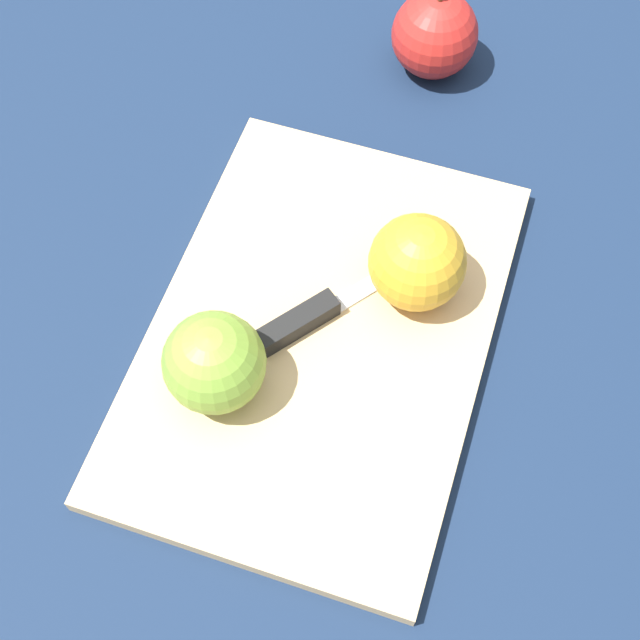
{
  "coord_description": "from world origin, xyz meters",
  "views": [
    {
      "loc": [
        -0.35,
        -0.06,
        0.68
      ],
      "look_at": [
        0.0,
        0.0,
        0.04
      ],
      "focal_mm": 50.0,
      "sensor_mm": 36.0,
      "label": 1
    }
  ],
  "objects_px": {
    "apple_half_right": "(417,262)",
    "knife": "(307,319)",
    "apple_whole": "(435,35)",
    "apple_half_left": "(214,363)"
  },
  "relations": [
    {
      "from": "knife",
      "to": "apple_whole",
      "type": "height_order",
      "value": "apple_whole"
    },
    {
      "from": "apple_half_left",
      "to": "apple_half_right",
      "type": "xyz_separation_m",
      "value": [
        0.12,
        -0.14,
        0.0
      ]
    },
    {
      "from": "apple_half_left",
      "to": "apple_whole",
      "type": "height_order",
      "value": "same"
    },
    {
      "from": "knife",
      "to": "apple_whole",
      "type": "bearing_deg",
      "value": 33.94
    },
    {
      "from": "apple_half_left",
      "to": "knife",
      "type": "relative_size",
      "value": 0.64
    },
    {
      "from": "knife",
      "to": "apple_whole",
      "type": "relative_size",
      "value": 1.29
    },
    {
      "from": "apple_half_right",
      "to": "apple_whole",
      "type": "height_order",
      "value": "same"
    },
    {
      "from": "knife",
      "to": "apple_half_right",
      "type": "bearing_deg",
      "value": -13.04
    },
    {
      "from": "apple_half_right",
      "to": "knife",
      "type": "height_order",
      "value": "apple_half_right"
    },
    {
      "from": "apple_half_left",
      "to": "knife",
      "type": "bearing_deg",
      "value": -118.54
    }
  ]
}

